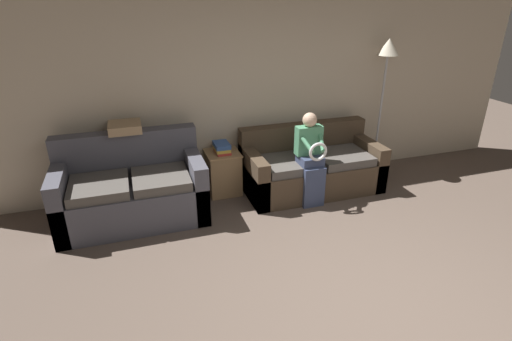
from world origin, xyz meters
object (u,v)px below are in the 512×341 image
Objects in this scene: floor_lamp at (387,63)px; side_shelf at (223,172)px; couch_main at (311,167)px; book_stack at (222,148)px; throw_pillow at (125,127)px; child_left_seated at (311,156)px; couch_side at (132,191)px.

side_shelf is at bearing 178.95° from floor_lamp.
couch_main is 6.38× the size of book_stack.
couch_main is at bearing -12.52° from book_stack.
throw_pillow reaches higher than side_shelf.
floor_lamp is at bearing 23.02° from child_left_seated.
throw_pillow is at bearing -179.41° from side_shelf.
child_left_seated reaches higher than side_shelf.
child_left_seated is 4.07× the size of book_stack.
book_stack is (-0.01, 0.00, 0.34)m from side_shelf.
couch_main is 2.43m from throw_pillow.
couch_main is at bearing -5.95° from throw_pillow.
couch_side is 4.47× the size of throw_pillow.
couch_side is at bearing 172.36° from child_left_seated.
floor_lamp is (2.30, -0.05, 0.96)m from book_stack.
couch_main is at bearing -169.58° from floor_lamp.
throw_pillow reaches higher than couch_main.
side_shelf is at bearing 167.63° from couch_main.
couch_main is 4.89× the size of throw_pillow.
floor_lamp reaches higher than couch_main.
couch_main is at bearing -12.37° from side_shelf.
throw_pillow reaches higher than couch_side.
side_shelf is at bearing 15.18° from couch_side.
book_stack is at bearing 0.82° from throw_pillow.
floor_lamp reaches higher than book_stack.
throw_pillow is at bearing 87.28° from couch_side.
floor_lamp is at bearing 10.42° from couch_main.
couch_main is 1.74m from floor_lamp.
throw_pillow is (-3.46, 0.03, -0.56)m from floor_lamp.
book_stack is at bearing 148.04° from child_left_seated.
book_stack is at bearing 167.48° from couch_main.
couch_side is 0.86× the size of floor_lamp.
book_stack is (-0.98, 0.61, 0.00)m from child_left_seated.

